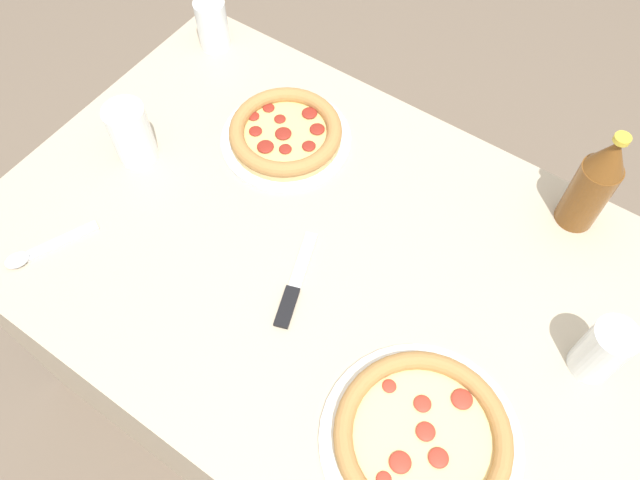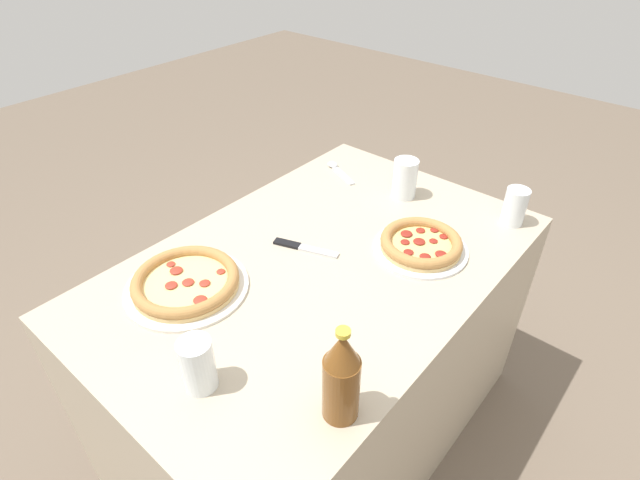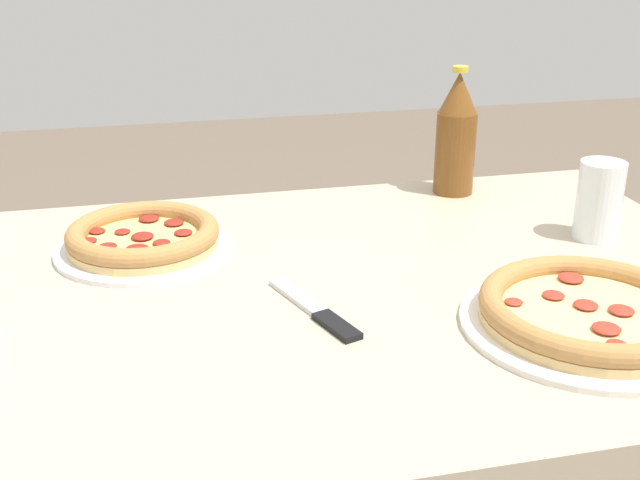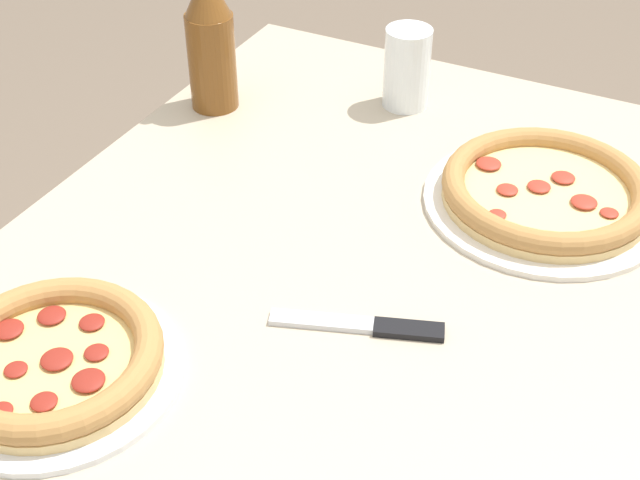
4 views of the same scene
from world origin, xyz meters
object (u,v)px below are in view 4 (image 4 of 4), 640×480
at_px(pizza_margherita, 546,192).
at_px(knife, 365,325).
at_px(pizza_pepperoni, 53,360).
at_px(glass_water, 407,71).
at_px(beer_bottle, 210,40).

xyz_separation_m(pizza_margherita, knife, (-0.32, 0.11, -0.02)).
bearing_deg(pizza_margherita, pizza_pepperoni, 144.97).
height_order(pizza_pepperoni, pizza_margherita, same).
distance_m(pizza_pepperoni, glass_water, 0.70).
xyz_separation_m(glass_water, knife, (-0.48, -0.15, -0.05)).
xyz_separation_m(pizza_margherita, glass_water, (0.16, 0.26, 0.04)).
bearing_deg(pizza_pepperoni, beer_bottle, 15.59).
bearing_deg(pizza_margherita, glass_water, 58.08).
bearing_deg(pizza_pepperoni, pizza_margherita, -35.03).
height_order(glass_water, knife, glass_water).
relative_size(pizza_pepperoni, glass_water, 2.14).
height_order(pizza_pepperoni, knife, pizza_pepperoni).
bearing_deg(knife, pizza_pepperoni, 129.15).
distance_m(pizza_pepperoni, knife, 0.33).
bearing_deg(knife, pizza_margherita, -19.41).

